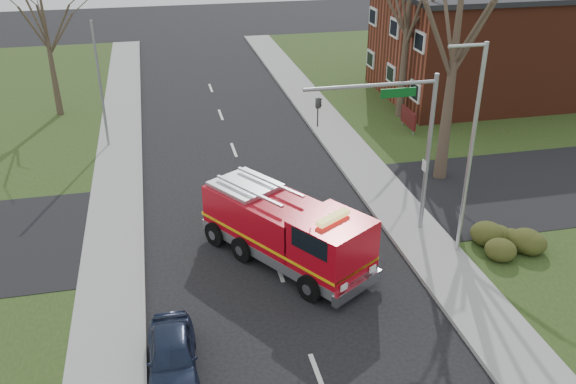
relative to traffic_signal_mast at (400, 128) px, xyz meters
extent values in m
plane|color=black|center=(-5.21, -1.50, -4.71)|extent=(120.00, 120.00, 0.00)
cube|color=#9D9D98|center=(0.99, -1.50, -4.63)|extent=(2.40, 80.00, 0.15)
cube|color=#9D9D98|center=(-11.41, -1.50, -4.63)|extent=(2.40, 80.00, 0.15)
cube|color=maroon|center=(13.79, 16.50, -1.21)|extent=(15.00, 10.00, 7.00)
cube|color=silver|center=(6.24, 16.50, -2.71)|extent=(0.12, 1.40, 1.20)
cube|color=#4F1214|center=(5.29, 11.00, -3.81)|extent=(0.12, 2.00, 1.00)
cylinder|color=gray|center=(5.29, 10.20, -4.26)|extent=(0.08, 0.08, 0.90)
cylinder|color=gray|center=(5.29, 11.80, -4.26)|extent=(0.08, 0.08, 0.90)
ellipsoid|color=#2E3413|center=(3.79, -2.50, -4.13)|extent=(2.80, 2.00, 0.90)
cone|color=#402F26|center=(4.29, 4.50, 1.29)|extent=(0.64, 0.64, 12.00)
cone|color=#402F26|center=(5.79, 13.50, 0.54)|extent=(0.56, 0.56, 10.50)
cone|color=#402F26|center=(-15.21, 18.50, -0.21)|extent=(0.44, 0.44, 9.00)
cylinder|color=gray|center=(1.29, 0.00, -1.31)|extent=(0.18, 0.18, 6.80)
cylinder|color=gray|center=(-1.31, 0.00, 1.79)|extent=(5.20, 0.14, 0.14)
cube|color=#0C591E|center=(-0.21, 0.00, 1.44)|extent=(1.40, 0.06, 0.35)
imported|color=black|center=(-3.31, 0.00, 1.44)|extent=(0.22, 0.18, 1.10)
cylinder|color=#B7BABF|center=(1.99, -2.00, -0.51)|extent=(0.16, 0.16, 8.40)
cylinder|color=#B7BABF|center=(1.29, -2.00, 3.59)|extent=(1.40, 0.12, 0.12)
cylinder|color=gray|center=(-12.01, 12.50, -1.21)|extent=(0.14, 0.14, 7.00)
cube|color=#B30815|center=(-5.42, -0.07, -3.28)|extent=(4.59, 5.34, 1.94)
cube|color=#B30815|center=(-3.55, -3.03, -3.14)|extent=(3.31, 3.31, 2.21)
cube|color=#B7BABF|center=(-4.83, -1.00, -4.06)|extent=(5.89, 7.37, 0.42)
cube|color=#E5B20C|center=(-4.83, -1.00, -3.55)|extent=(5.90, 7.38, 0.11)
cube|color=black|center=(-3.00, -3.89, -2.45)|extent=(1.82, 1.20, 0.78)
cube|color=#E5D866|center=(-3.55, -3.03, -1.89)|extent=(1.42, 1.06, 0.17)
cylinder|color=black|center=(-4.51, -3.75, -4.20)|extent=(0.82, 1.03, 1.01)
cylinder|color=black|center=(-2.48, -2.46, -4.20)|extent=(0.82, 1.03, 1.01)
cylinder|color=black|center=(-7.32, 0.69, -4.20)|extent=(0.82, 1.03, 1.01)
cylinder|color=black|center=(-5.30, 1.98, -4.20)|extent=(0.82, 1.03, 1.01)
imported|color=#1A223A|center=(-9.41, -6.33, -4.08)|extent=(1.54, 3.69, 1.25)
camera|label=1|loc=(-9.11, -20.73, 8.34)|focal=38.00mm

